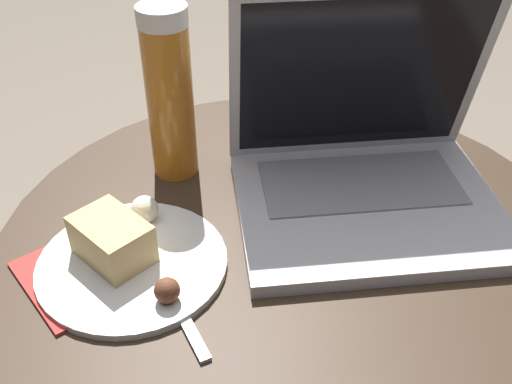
{
  "coord_description": "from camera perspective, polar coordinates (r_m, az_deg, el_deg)",
  "views": [
    {
      "loc": [
        -0.26,
        -0.5,
        1.02
      ],
      "look_at": [
        -0.04,
        0.01,
        0.61
      ],
      "focal_mm": 42.0,
      "sensor_mm": 36.0,
      "label": 1
    }
  ],
  "objects": [
    {
      "name": "beer_glass",
      "position": [
        0.8,
        -8.24,
        9.18
      ],
      "size": [
        0.06,
        0.06,
        0.24
      ],
      "color": "#C6701E",
      "rests_on": "table"
    },
    {
      "name": "table",
      "position": [
        0.83,
        3.24,
        -10.87
      ],
      "size": [
        0.73,
        0.73,
        0.54
      ],
      "color": "#515156",
      "rests_on": "ground_plane"
    },
    {
      "name": "napkin",
      "position": [
        0.72,
        -13.74,
        -6.3
      ],
      "size": [
        0.22,
        0.18,
        0.0
      ],
      "color": "#B7332D",
      "rests_on": "table"
    },
    {
      "name": "snack_plate",
      "position": [
        0.7,
        -12.19,
        -5.68
      ],
      "size": [
        0.22,
        0.22,
        0.06
      ],
      "color": "silver",
      "rests_on": "table"
    },
    {
      "name": "laptop",
      "position": [
        0.78,
        10.23,
        2.79
      ],
      "size": [
        0.39,
        0.34,
        0.27
      ],
      "color": "silver",
      "rests_on": "table"
    },
    {
      "name": "fork",
      "position": [
        0.66,
        -7.91,
        -9.94
      ],
      "size": [
        0.03,
        0.16,
        0.0
      ],
      "color": "#B2B2B7",
      "rests_on": "table"
    }
  ]
}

